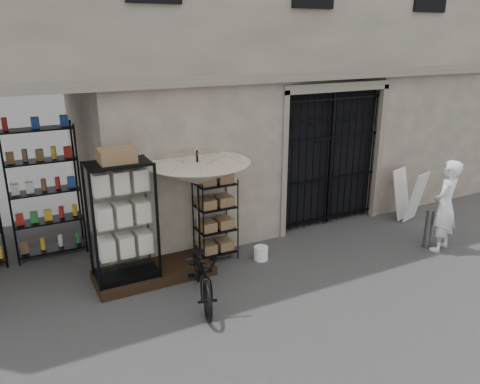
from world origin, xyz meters
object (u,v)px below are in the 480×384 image
white_bucket (261,253)px  bicycle (203,298)px  market_umbrella (197,167)px  display_cabinet (123,227)px  steel_bollard (428,229)px  wire_rack (215,220)px  shopkeeper (438,249)px  easel_sign (409,195)px

white_bucket → bicycle: bearing=-153.0°
bicycle → market_umbrella: bearing=84.4°
display_cabinet → steel_bollard: size_ratio=2.74×
wire_rack → shopkeeper: 4.44m
white_bucket → easel_sign: bearing=3.1°
white_bucket → shopkeeper: bearing=-20.1°
wire_rack → easel_sign: size_ratio=1.38×
steel_bollard → easel_sign: easel_sign is taller
display_cabinet → shopkeeper: 6.04m
white_bucket → easel_sign: size_ratio=0.23×
market_umbrella → easel_sign: market_umbrella is taller
display_cabinet → shopkeeper: display_cabinet is taller
display_cabinet → wire_rack: size_ratio=1.37×
bicycle → shopkeeper: 4.85m
wire_rack → shopkeeper: size_ratio=0.87×
display_cabinet → steel_bollard: display_cabinet is taller
display_cabinet → white_bucket: display_cabinet is taller
display_cabinet → easel_sign: size_ratio=1.89×
wire_rack → shopkeeper: bearing=1.0°
market_umbrella → easel_sign: (5.04, -0.07, -1.28)m
steel_bollard → white_bucket: bearing=162.0°
display_cabinet → easel_sign: 6.40m
display_cabinet → steel_bollard: 5.80m
steel_bollard → easel_sign: 1.47m
bicycle → steel_bollard: bicycle is taller
wire_rack → bicycle: wire_rack is taller
display_cabinet → market_umbrella: (1.34, 0.04, 0.83)m
white_bucket → bicycle: bicycle is taller
easel_sign → market_umbrella: bearing=162.3°
display_cabinet → bicycle: size_ratio=1.16×
bicycle → easel_sign: size_ratio=1.63×
wire_rack → easel_sign: 4.66m
display_cabinet → wire_rack: display_cabinet is taller
steel_bollard → shopkeeper: steel_bollard is taller
market_umbrella → steel_bollard: market_umbrella is taller
bicycle → steel_bollard: (4.68, -0.27, 0.39)m
white_bucket → steel_bollard: steel_bollard is taller
display_cabinet → steel_bollard: (5.63, -1.28, -0.64)m
market_umbrella → bicycle: 2.17m
steel_bollard → wire_rack: bearing=159.0°
display_cabinet → bicycle: 1.73m
display_cabinet → easel_sign: (6.38, -0.03, -0.45)m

